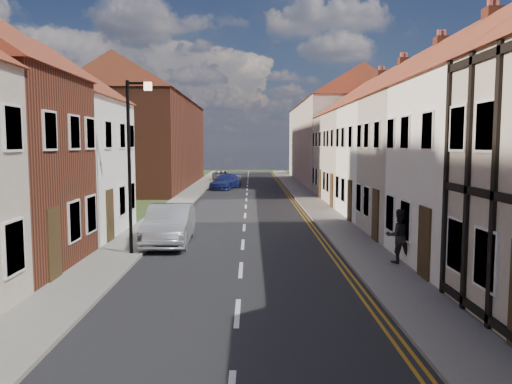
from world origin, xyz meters
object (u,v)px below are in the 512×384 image
car_mid (170,224)px  pedestrian_right (399,236)px  lamppost (132,156)px  car_far (226,182)px  car_distant (221,176)px

car_mid → pedestrian_right: (8.01, -3.77, 0.22)m
lamppost → car_far: bearing=85.9°
lamppost → car_distant: size_ratio=1.47×
car_far → pedestrian_right: (7.00, -28.12, 0.34)m
lamppost → car_distant: lamppost is taller
car_far → pedestrian_right: bearing=-59.8°
lamppost → car_far: (1.92, 26.61, -2.89)m
lamppost → car_mid: size_ratio=1.27×
car_far → car_distant: car_far is taller
car_mid → car_far: (1.01, 24.35, -0.13)m
car_far → pedestrian_right: 28.98m
car_mid → pedestrian_right: bearing=-26.4°
car_mid → car_distant: (0.02, 34.42, -0.21)m
car_mid → car_distant: size_ratio=1.16×
pedestrian_right → car_far: bearing=-74.4°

